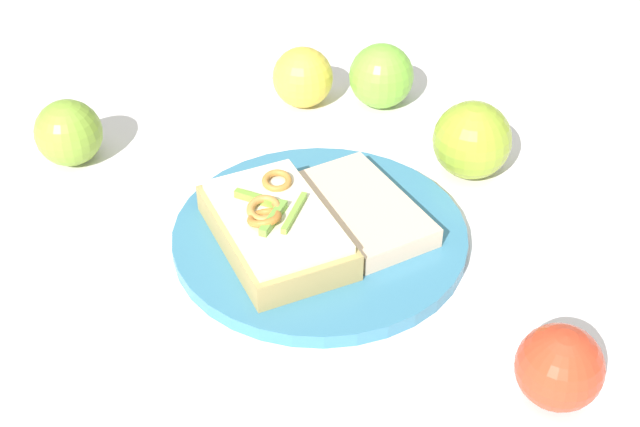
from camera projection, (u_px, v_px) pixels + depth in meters
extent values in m
plane|color=silver|center=(320.00, 241.00, 0.85)|extent=(2.00, 2.00, 0.00)
cylinder|color=teal|center=(320.00, 236.00, 0.84)|extent=(0.28, 0.28, 0.01)
cube|color=tan|center=(276.00, 231.00, 0.81)|extent=(0.19, 0.17, 0.03)
cube|color=#F0E3C2|center=(275.00, 216.00, 0.80)|extent=(0.17, 0.16, 0.01)
torus|color=#BC813B|center=(264.00, 209.00, 0.80)|extent=(0.04, 0.04, 0.02)
torus|color=#C1732E|center=(264.00, 218.00, 0.79)|extent=(0.04, 0.04, 0.02)
torus|color=#B57A33|center=(274.00, 183.00, 0.83)|extent=(0.04, 0.04, 0.01)
cube|color=#7CA838|center=(260.00, 200.00, 0.81)|extent=(0.05, 0.01, 0.01)
cube|color=#85B940|center=(294.00, 213.00, 0.79)|extent=(0.02, 0.06, 0.01)
cube|color=#73A63E|center=(273.00, 218.00, 0.79)|extent=(0.02, 0.05, 0.01)
cube|color=beige|center=(362.00, 209.00, 0.85)|extent=(0.17, 0.14, 0.02)
sphere|color=#8FAA2D|center=(472.00, 140.00, 0.91)|extent=(0.08, 0.08, 0.08)
sphere|color=gold|center=(303.00, 77.00, 1.03)|extent=(0.08, 0.08, 0.07)
sphere|color=#79BF3A|center=(381.00, 76.00, 1.02)|extent=(0.11, 0.11, 0.08)
sphere|color=#7FA733|center=(69.00, 133.00, 0.93)|extent=(0.08, 0.08, 0.07)
sphere|color=red|center=(559.00, 367.00, 0.67)|extent=(0.09, 0.09, 0.07)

